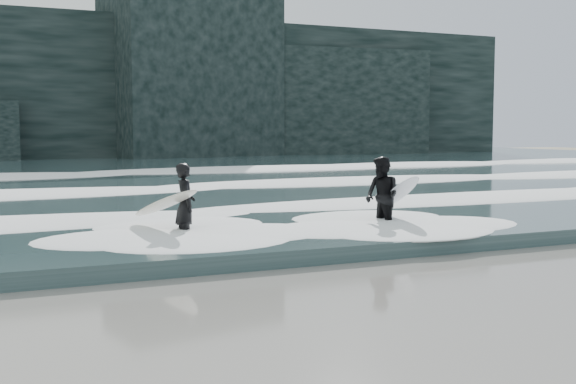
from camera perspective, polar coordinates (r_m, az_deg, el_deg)
name	(u,v)px	position (r m, az deg, el deg)	size (l,w,h in m)	color
ground	(470,301)	(10.03, 14.16, -8.37)	(120.00, 120.00, 0.00)	olive
sea	(100,171)	(37.20, -14.63, 1.58)	(90.00, 52.00, 0.30)	#2E4345
headland	(58,90)	(54.05, -17.74, 7.68)	(70.00, 9.00, 10.00)	black
foam_near	(238,206)	(17.82, -3.99, -1.08)	(60.00, 3.20, 0.20)	white
foam_mid	(166,185)	(24.48, -9.63, 0.58)	(60.00, 4.00, 0.24)	white
foam_far	(115,170)	(33.25, -13.50, 1.73)	(60.00, 4.80, 0.30)	white
surfer_left	(179,204)	(14.27, -8.58, -0.96)	(1.21, 2.24, 1.62)	black
surfer_right	(384,196)	(15.58, 7.56, -0.31)	(1.15, 1.76, 1.70)	black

